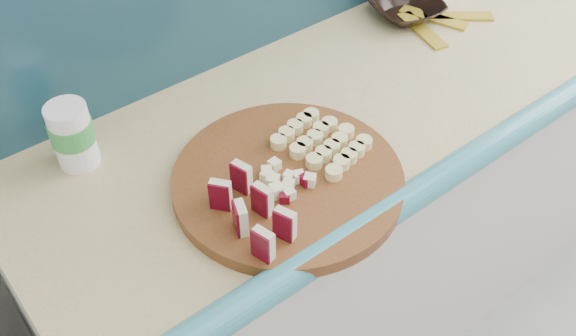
{
  "coord_description": "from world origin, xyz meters",
  "views": [
    {
      "loc": [
        -1.03,
        0.7,
        1.79
      ],
      "look_at": [
        -0.5,
        1.37,
        0.96
      ],
      "focal_mm": 40.0,
      "sensor_mm": 36.0,
      "label": 1
    }
  ],
  "objects": [
    {
      "name": "apple_wedges",
      "position": [
        -0.62,
        1.32,
        0.97
      ],
      "size": [
        0.09,
        0.19,
        0.06
      ],
      "color": "beige",
      "rests_on": "cutting_board"
    },
    {
      "name": "apple_chunks",
      "position": [
        -0.53,
        1.36,
        0.95
      ],
      "size": [
        0.06,
        0.07,
        0.02
      ],
      "color": "#F7ECC5",
      "rests_on": "cutting_board"
    },
    {
      "name": "banana_peel",
      "position": [
        0.17,
        1.59,
        0.91
      ],
      "size": [
        0.24,
        0.2,
        0.01
      ],
      "rotation": [
        0.0,
        0.0,
        0.19
      ],
      "color": "gold",
      "rests_on": "kitchen_counter"
    },
    {
      "name": "kitchen_counter",
      "position": [
        0.1,
        1.5,
        0.46
      ],
      "size": [
        2.2,
        0.63,
        0.91
      ],
      "color": "beige",
      "rests_on": "ground"
    },
    {
      "name": "brown_bowl",
      "position": [
        0.12,
        1.66,
        0.93
      ],
      "size": [
        0.21,
        0.21,
        0.04
      ],
      "primitive_type": "imported",
      "rotation": [
        0.0,
        0.0,
        -0.16
      ],
      "color": "black",
      "rests_on": "kitchen_counter"
    },
    {
      "name": "cutting_board",
      "position": [
        -0.5,
        1.37,
        0.92
      ],
      "size": [
        0.53,
        0.53,
        0.03
      ],
      "primitive_type": "cylinder",
      "rotation": [
        0.0,
        0.0,
        0.22
      ],
      "color": "#4C2B10",
      "rests_on": "kitchen_counter"
    },
    {
      "name": "banana_slices",
      "position": [
        -0.39,
        1.39,
        0.95
      ],
      "size": [
        0.16,
        0.18,
        0.02
      ],
      "color": "#DFD388",
      "rests_on": "cutting_board"
    },
    {
      "name": "canister",
      "position": [
        -0.78,
        1.67,
        0.98
      ],
      "size": [
        0.08,
        0.08,
        0.14
      ],
      "rotation": [
        0.0,
        0.0,
        0.24
      ],
      "color": "white",
      "rests_on": "kitchen_counter"
    }
  ]
}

